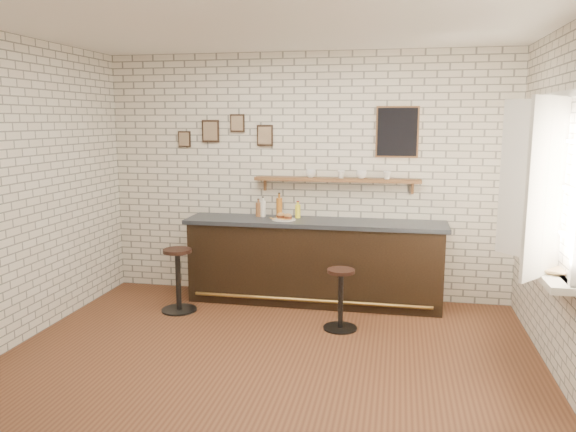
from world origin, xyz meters
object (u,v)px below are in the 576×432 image
bar_stool_right (341,297)px  shelf_cup_d (387,175)px  sandwich_plate (284,219)px  bitters_bottle_amber (279,207)px  shelf_cup_b (341,174)px  bitters_bottle_brown (258,209)px  bar_stool_left (178,278)px  bar_counter (314,261)px  shelf_cup_a (311,174)px  shelf_cup_c (361,174)px  condiment_bottle_yellow (298,211)px  bitters_bottle_white (263,208)px  book_upper (547,268)px  ciabatta_sandwich (284,216)px  book_lower (546,270)px

bar_stool_right → shelf_cup_d: 1.64m
sandwich_plate → bitters_bottle_amber: (-0.09, 0.18, 0.12)m
bar_stool_right → shelf_cup_b: (-0.12, 1.03, 1.20)m
bitters_bottle_brown → bar_stool_left: bearing=-135.5°
bitters_bottle_brown → bar_counter: bearing=-10.7°
sandwich_plate → shelf_cup_a: bearing=40.1°
shelf_cup_c → condiment_bottle_yellow: bearing=117.5°
bitters_bottle_amber → bar_stool_right: (0.87, -0.97, -0.78)m
condiment_bottle_yellow → bar_stool_left: size_ratio=0.28×
bitters_bottle_white → bar_stool_left: (-0.83, -0.76, -0.72)m
book_upper → bar_stool_left: bearing=-165.1°
shelf_cup_c → shelf_cup_d: bearing=-67.4°
bitters_bottle_amber → condiment_bottle_yellow: 0.23m
bar_counter → bar_stool_right: size_ratio=4.76×
bar_stool_left → shelf_cup_b: 2.27m
bar_counter → bar_stool_right: bearing=-63.9°
bar_counter → shelf_cup_c: bearing=20.7°
bitters_bottle_brown → condiment_bottle_yellow: size_ratio=1.08×
condiment_bottle_yellow → book_upper: (2.44, -1.73, -0.14)m
ciabatta_sandwich → bar_stool_right: size_ratio=0.33×
ciabatta_sandwich → shelf_cup_c: bearing=15.3°
shelf_cup_a → book_upper: 2.97m
bitters_bottle_brown → bitters_bottle_amber: size_ratio=0.73×
bitters_bottle_white → bitters_bottle_amber: bitters_bottle_amber is taller
shelf_cup_a → bar_stool_right: bearing=-63.8°
bar_counter → bitters_bottle_amber: size_ratio=10.21×
ciabatta_sandwich → bar_stool_left: size_ratio=0.29×
bar_stool_right → book_lower: bearing=-22.7°
bar_counter → bitters_bottle_brown: bitters_bottle_brown is taller
bar_stool_left → shelf_cup_b: (1.78, 0.82, 1.15)m
condiment_bottle_yellow → shelf_cup_b: shelf_cup_b is taller
shelf_cup_b → ciabatta_sandwich: bearing=160.2°
bar_counter → shelf_cup_d: 1.35m
bar_stool_right → shelf_cup_d: shelf_cup_d is taller
ciabatta_sandwich → bitters_bottle_amber: bitters_bottle_amber is taller
bitters_bottle_amber → bitters_bottle_brown: bearing=-180.0°
bitters_bottle_brown → book_lower: size_ratio=0.99×
bitters_bottle_brown → bar_stool_right: (1.13, -0.97, -0.75)m
bitters_bottle_white → bitters_bottle_amber: bearing=0.0°
book_lower → bar_stool_right: bearing=171.5°
ciabatta_sandwich → bar_stool_left: (-1.13, -0.58, -0.66)m
sandwich_plate → shelf_cup_d: 1.33m
bar_counter → book_lower: bar_counter is taller
book_upper → shelf_cup_b: bearing=166.6°
shelf_cup_b → shelf_cup_c: bearing=-40.4°
bitters_bottle_amber → book_upper: (2.67, -1.73, -0.17)m
bitters_bottle_white → condiment_bottle_yellow: (0.44, 0.00, -0.01)m
bar_stool_right → shelf_cup_b: 1.58m
ciabatta_sandwich → shelf_cup_a: shelf_cup_a is taller
bitters_bottle_white → shelf_cup_a: shelf_cup_a is taller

